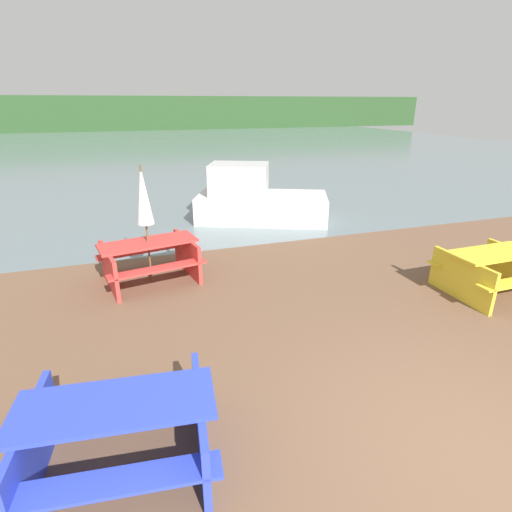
% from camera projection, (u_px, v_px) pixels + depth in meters
% --- Properties ---
extents(ground_plane, '(60.00, 60.00, 0.00)m').
position_uv_depth(ground_plane, '(484.00, 469.00, 3.79)').
color(ground_plane, brown).
extents(water, '(60.00, 50.00, 0.00)m').
position_uv_depth(water, '(158.00, 146.00, 31.87)').
color(water, slate).
rests_on(water, ground_plane).
extents(far_treeline, '(80.00, 1.60, 4.00)m').
position_uv_depth(far_treeline, '(140.00, 113.00, 48.85)').
color(far_treeline, '#284723').
rests_on(far_treeline, water).
extents(picnic_table_blue, '(1.93, 1.58, 0.74)m').
position_uv_depth(picnic_table_blue, '(119.00, 428.00, 3.68)').
color(picnic_table_blue, blue).
rests_on(picnic_table_blue, ground_plane).
extents(picnic_table_yellow, '(1.61, 1.41, 0.80)m').
position_uv_depth(picnic_table_yellow, '(491.00, 269.00, 7.14)').
color(picnic_table_yellow, yellow).
rests_on(picnic_table_yellow, ground_plane).
extents(picnic_table_red, '(2.02, 1.69, 0.79)m').
position_uv_depth(picnic_table_red, '(150.00, 257.00, 7.66)').
color(picnic_table_red, red).
rests_on(picnic_table_red, ground_plane).
extents(umbrella_white, '(0.31, 0.31, 2.23)m').
position_uv_depth(umbrella_white, '(143.00, 196.00, 7.23)').
color(umbrella_white, brown).
rests_on(umbrella_white, ground_plane).
extents(boat, '(4.08, 3.03, 1.63)m').
position_uv_depth(boat, '(256.00, 200.00, 11.62)').
color(boat, silver).
rests_on(boat, water).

